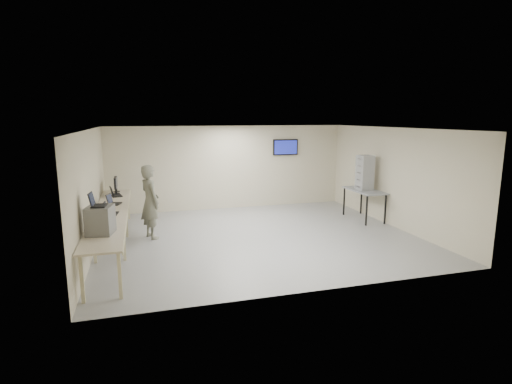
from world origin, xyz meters
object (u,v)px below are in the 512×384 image
object	(u,v)px
equipment_box	(100,220)
soldier	(150,202)
workbench	(111,215)
side_table	(364,192)

from	to	relation	value
equipment_box	soldier	size ratio (longest dim) A/B	0.28
workbench	side_table	distance (m)	7.23
soldier	side_table	bearing A→B (deg)	-110.49
equipment_box	soldier	xyz separation A→B (m)	(0.97, 2.49, -0.22)
equipment_box	side_table	size ratio (longest dim) A/B	0.35
soldier	side_table	size ratio (longest dim) A/B	1.24
workbench	side_table	xyz separation A→B (m)	(7.19, 0.83, 0.02)
side_table	soldier	bearing A→B (deg)	-178.45
workbench	side_table	size ratio (longest dim) A/B	3.92
equipment_box	workbench	bearing A→B (deg)	99.18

